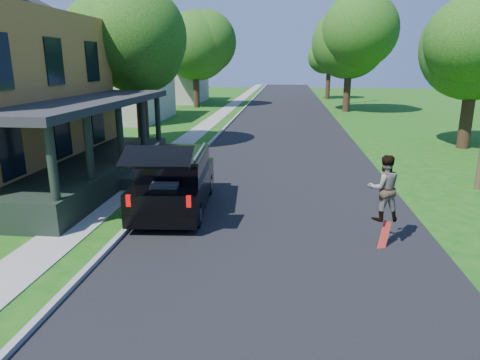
# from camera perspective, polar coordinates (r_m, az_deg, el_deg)

# --- Properties ---
(ground) EXTENTS (140.00, 140.00, 0.00)m
(ground) POSITION_cam_1_polar(r_m,az_deg,el_deg) (9.69, 4.86, -11.47)
(ground) COLOR #134E0F
(ground) RESTS_ON ground
(street) EXTENTS (8.00, 120.00, 0.02)m
(street) POSITION_cam_1_polar(r_m,az_deg,el_deg) (28.98, 5.96, 6.66)
(street) COLOR black
(street) RESTS_ON ground
(curb) EXTENTS (0.15, 120.00, 0.12)m
(curb) POSITION_cam_1_polar(r_m,az_deg,el_deg) (29.28, -2.05, 6.83)
(curb) COLOR gray
(curb) RESTS_ON ground
(sidewalk) EXTENTS (1.30, 120.00, 0.03)m
(sidewalk) POSITION_cam_1_polar(r_m,az_deg,el_deg) (29.54, -5.05, 6.85)
(sidewalk) COLOR gray
(sidewalk) RESTS_ON ground
(front_walk) EXTENTS (6.50, 1.20, 0.03)m
(front_walk) POSITION_cam_1_polar(r_m,az_deg,el_deg) (18.07, -26.22, -0.20)
(front_walk) COLOR gray
(front_walk) RESTS_ON ground
(neighbor_house_mid) EXTENTS (12.78, 12.78, 8.30)m
(neighbor_house_mid) POSITION_cam_1_polar(r_m,az_deg,el_deg) (35.38, -16.97, 14.49)
(neighbor_house_mid) COLOR #ADAA99
(neighbor_house_mid) RESTS_ON ground
(neighbor_house_far) EXTENTS (12.78, 12.78, 8.30)m
(neighbor_house_far) POSITION_cam_1_polar(r_m,az_deg,el_deg) (50.52, -9.73, 15.01)
(neighbor_house_far) COLOR #ADAA99
(neighbor_house_far) RESTS_ON ground
(black_suv) EXTENTS (2.26, 5.12, 2.33)m
(black_suv) POSITION_cam_1_polar(r_m,az_deg,el_deg) (13.16, -8.68, -0.11)
(black_suv) COLOR black
(black_suv) RESTS_ON ground
(skateboarder) EXTENTS (0.88, 0.74, 1.62)m
(skateboarder) POSITION_cam_1_polar(r_m,az_deg,el_deg) (10.82, 18.62, -1.00)
(skateboarder) COLOR black
(skateboarder) RESTS_ON ground
(skateboard) EXTENTS (0.37, 0.36, 0.75)m
(skateboard) POSITION_cam_1_polar(r_m,az_deg,el_deg) (11.08, 18.66, -7.22)
(skateboard) COLOR red
(skateboard) RESTS_ON ground
(tree_left_mid) EXTENTS (6.24, 6.41, 8.45)m
(tree_left_mid) POSITION_cam_1_polar(r_m,az_deg,el_deg) (23.63, -13.49, 18.03)
(tree_left_mid) COLOR black
(tree_left_mid) RESTS_ON ground
(tree_left_far) EXTENTS (6.99, 6.78, 10.30)m
(tree_left_far) POSITION_cam_1_polar(r_m,az_deg,el_deg) (43.66, -6.08, 18.52)
(tree_left_far) COLOR black
(tree_left_far) RESTS_ON ground
(tree_right_near) EXTENTS (5.95, 5.66, 8.53)m
(tree_right_near) POSITION_cam_1_polar(r_m,az_deg,el_deg) (25.21, 29.01, 16.41)
(tree_right_near) COLOR black
(tree_right_near) RESTS_ON ground
(tree_right_mid) EXTENTS (7.33, 7.27, 10.82)m
(tree_right_mid) POSITION_cam_1_polar(r_m,az_deg,el_deg) (40.89, 14.50, 18.59)
(tree_right_mid) COLOR black
(tree_right_mid) RESTS_ON ground
(tree_right_far) EXTENTS (5.15, 5.23, 7.68)m
(tree_right_far) POSITION_cam_1_polar(r_m,az_deg,el_deg) (54.46, 11.82, 16.04)
(tree_right_far) COLOR black
(tree_right_far) RESTS_ON ground
(utility_pole_far) EXTENTS (1.53, 0.65, 9.32)m
(utility_pole_far) POSITION_cam_1_polar(r_m,az_deg,el_deg) (48.44, 14.29, 15.48)
(utility_pole_far) COLOR #3F2E1D
(utility_pole_far) RESTS_ON ground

